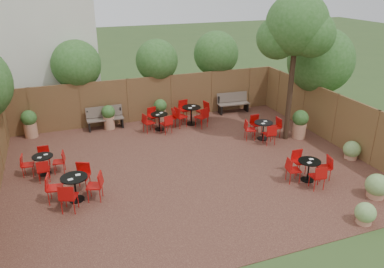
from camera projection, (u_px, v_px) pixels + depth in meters
name	position (u px, v px, depth m)	size (l,w,h in m)	color
ground	(189.00, 167.00, 13.12)	(80.00, 80.00, 0.00)	#354F23
courtyard_paving	(189.00, 167.00, 13.12)	(12.00, 10.00, 0.02)	#3D2019
fence_back	(151.00, 99.00, 17.06)	(12.00, 0.08, 2.00)	#563320
fence_right	(335.00, 119.00, 14.66)	(0.08, 10.00, 2.00)	#563320
neighbour_building	(34.00, 26.00, 17.06)	(5.00, 4.00, 8.00)	beige
overhang_foliage	(124.00, 79.00, 13.40)	(16.02, 10.72, 2.76)	#28541B
courtyard_tree	(296.00, 30.00, 13.71)	(2.52, 2.42, 5.62)	black
park_bench_left	(105.00, 117.00, 16.24)	(1.54, 0.51, 0.95)	brown
park_bench_right	(233.00, 102.00, 18.19)	(1.55, 0.59, 0.94)	brown
bistro_tables	(179.00, 141.00, 14.07)	(9.69, 7.58, 0.92)	black
planters	(154.00, 118.00, 15.82)	(10.82, 4.46, 1.16)	#AF7557
low_shrubs	(365.00, 178.00, 11.69)	(3.00, 3.81, 0.73)	#AF7557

